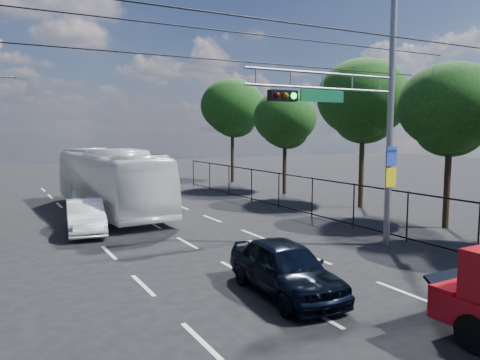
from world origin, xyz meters
TOP-DOWN VIEW (x-y plane):
  - lane_markings at (-0.00, 14.00)m, footprint 6.12×38.00m
  - signal_mast at (5.28, 7.99)m, footprint 6.43×0.39m
  - utility_wires at (0.00, 8.83)m, footprint 22.00×5.04m
  - fence_right at (7.60, 12.17)m, footprint 0.06×34.03m
  - tree_right_b at (11.22, 9.02)m, footprint 4.50×4.50m
  - tree_right_c at (11.82, 15.02)m, footprint 5.10×5.10m
  - tree_right_d at (11.42, 22.02)m, footprint 4.32×4.32m
  - tree_right_e at (11.62, 30.02)m, footprint 5.28×5.28m
  - navy_hatchback at (0.11, 5.45)m, footprint 2.08×4.41m
  - white_bus at (-0.89, 20.45)m, footprint 3.43×12.19m
  - white_van at (-3.07, 15.78)m, footprint 2.01×4.38m

SIDE VIEW (x-z plane):
  - lane_markings at x=0.00m, z-range 0.00..0.01m
  - white_van at x=-3.07m, z-range 0.00..1.39m
  - navy_hatchback at x=0.11m, z-range 0.00..1.46m
  - fence_right at x=7.60m, z-range 0.03..2.03m
  - white_bus at x=-0.89m, z-range 0.00..3.36m
  - tree_right_d at x=11.42m, z-range 1.34..8.36m
  - tree_right_b at x=11.22m, z-range 1.40..8.71m
  - signal_mast at x=5.28m, z-range 0.49..9.99m
  - tree_right_c at x=11.82m, z-range 1.59..9.88m
  - tree_right_e at x=11.62m, z-range 1.65..10.23m
  - utility_wires at x=0.00m, z-range 6.86..7.60m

